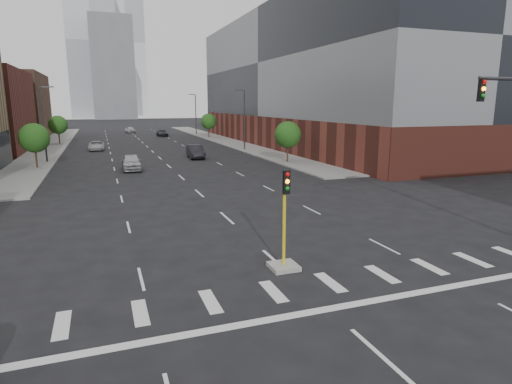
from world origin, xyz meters
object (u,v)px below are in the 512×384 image
car_deep_right (162,133)px  car_distant (130,130)px  car_near_left (131,162)px  car_mid_right (196,152)px  median_traffic_signal (284,248)px  car_far_left (96,146)px

car_deep_right → car_distant: 14.80m
car_deep_right → car_near_left: bearing=-103.3°
car_mid_right → car_distant: size_ratio=1.16×
median_traffic_signal → car_near_left: median_traffic_signal is taller
car_mid_right → car_deep_right: 39.35m
median_traffic_signal → car_far_left: median_traffic_signal is taller
car_mid_right → car_far_left: size_ratio=1.05×
car_near_left → car_mid_right: size_ratio=0.97×
car_mid_right → car_distant: 53.18m
median_traffic_signal → car_distant: size_ratio=0.98×
car_near_left → car_deep_right: (9.67, 46.94, -0.14)m
car_near_left → car_mid_right: (8.65, 7.61, -0.00)m
car_deep_right → car_distant: size_ratio=1.11×
median_traffic_signal → car_deep_right: 78.68m
car_near_left → car_deep_right: 47.93m
car_deep_right → car_distant: car_distant is taller
car_far_left → car_distant: car_distant is taller
car_mid_right → car_far_left: bearing=132.5°
median_traffic_signal → car_distant: 92.12m
median_traffic_signal → car_distant: median_traffic_signal is taller
car_mid_right → car_deep_right: size_ratio=1.04×
car_distant → car_near_left: bearing=-102.6°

